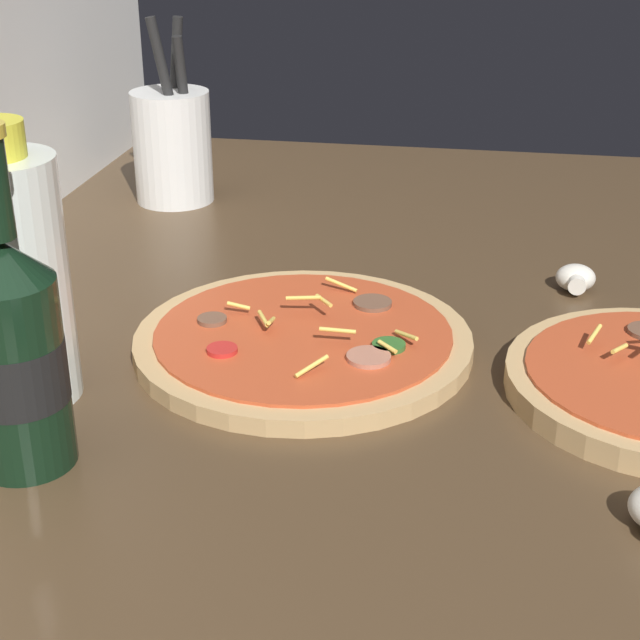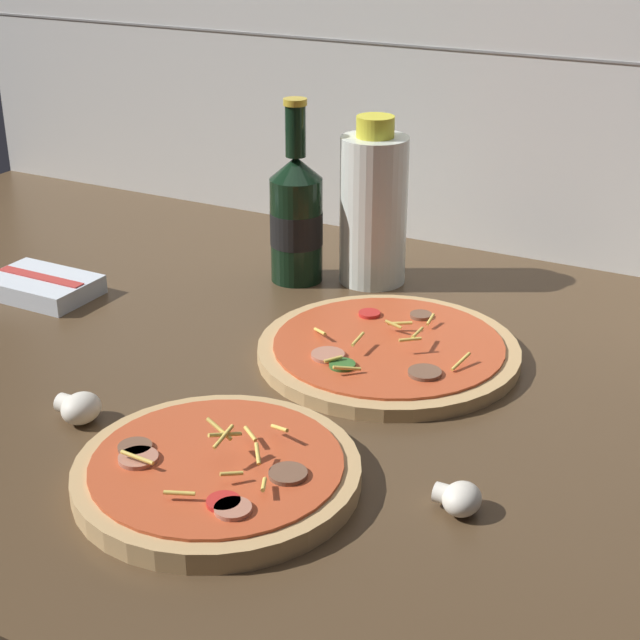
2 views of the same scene
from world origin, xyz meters
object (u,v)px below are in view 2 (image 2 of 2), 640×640
at_px(pizza_far, 388,350).
at_px(pizza_near, 217,472).
at_px(oil_bottle, 373,208).
at_px(mushroom_right, 460,498).
at_px(beer_bottle, 296,217).
at_px(mushroom_left, 79,408).
at_px(dish_towel, 42,286).

bearing_deg(pizza_far, pizza_near, -95.79).
distance_m(oil_bottle, mushroom_right, 0.53).
distance_m(pizza_far, oil_bottle, 0.25).
xyz_separation_m(pizza_near, beer_bottle, (-0.17, 0.45, 0.07)).
bearing_deg(mushroom_left, oil_bottle, 78.63).
bearing_deg(pizza_far, mushroom_right, -54.07).
bearing_deg(mushroom_left, mushroom_right, 4.63).
bearing_deg(pizza_far, mushroom_left, -127.84).
relative_size(beer_bottle, mushroom_right, 5.94).
xyz_separation_m(beer_bottle, mushroom_right, (0.37, -0.39, -0.07)).
distance_m(oil_bottle, mushroom_left, 0.48).
distance_m(pizza_far, beer_bottle, 0.27).
distance_m(oil_bottle, dish_towel, 0.43).
xyz_separation_m(oil_bottle, dish_towel, (-0.35, -0.24, -0.09)).
distance_m(pizza_near, beer_bottle, 0.49).
bearing_deg(beer_bottle, mushroom_left, -90.68).
xyz_separation_m(pizza_far, mushroom_right, (0.17, -0.24, 0.00)).
distance_m(pizza_near, mushroom_right, 0.21).
relative_size(pizza_near, mushroom_left, 5.65).
bearing_deg(dish_towel, mushroom_right, -17.06).
bearing_deg(pizza_near, mushroom_left, 170.96).
distance_m(beer_bottle, mushroom_right, 0.55).
bearing_deg(dish_towel, oil_bottle, 34.80).
xyz_separation_m(oil_bottle, mushroom_left, (-0.09, -0.47, -0.08)).
height_order(mushroom_left, dish_towel, mushroom_left).
relative_size(oil_bottle, mushroom_left, 4.87).
bearing_deg(oil_bottle, dish_towel, -145.20).
relative_size(pizza_far, mushroom_right, 7.22).
xyz_separation_m(mushroom_right, dish_towel, (-0.63, 0.19, -0.00)).
bearing_deg(mushroom_right, pizza_far, 125.93).
bearing_deg(dish_towel, pizza_far, 5.23).
bearing_deg(pizza_near, oil_bottle, 99.59).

